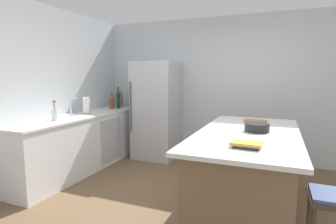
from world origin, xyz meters
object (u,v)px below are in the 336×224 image
at_px(hot_sauce_bottle, 119,104).
at_px(cutting_board, 255,121).
at_px(cookbook_stack, 246,144).
at_px(kitchen_island, 247,171).
at_px(vinegar_bottle, 121,100).
at_px(sink_faucet, 71,106).
at_px(gin_bottle, 120,101).
at_px(wine_bottle, 118,100).
at_px(paper_towel_roll, 86,106).
at_px(bar_stool, 334,208).
at_px(whiskey_bottle, 112,103).
at_px(mixing_bowl, 257,127).
at_px(flower_vase, 55,114).
at_px(refrigerator, 157,110).

height_order(hot_sauce_bottle, cutting_board, hot_sauce_bottle).
bearing_deg(cutting_board, cookbook_stack, -88.48).
xyz_separation_m(kitchen_island, vinegar_bottle, (-2.71, 1.72, 0.57)).
height_order(sink_faucet, gin_bottle, sink_faucet).
relative_size(kitchen_island, wine_bottle, 5.30).
bearing_deg(paper_towel_roll, hot_sauce_bottle, 88.40).
xyz_separation_m(bar_stool, cutting_board, (-0.72, 1.49, 0.41)).
relative_size(cookbook_stack, cutting_board, 0.90).
bearing_deg(gin_bottle, whiskey_bottle, -89.02).
xyz_separation_m(wine_bottle, whiskey_bottle, (-0.09, -0.09, -0.05)).
xyz_separation_m(sink_faucet, mixing_bowl, (2.80, -0.20, -0.10)).
height_order(cookbook_stack, mixing_bowl, mixing_bowl).
bearing_deg(kitchen_island, sink_faucet, 174.49).
relative_size(flower_vase, whiskey_bottle, 1.01).
bearing_deg(flower_vase, vinegar_bottle, 92.43).
bearing_deg(cutting_board, sink_faucet, -169.85).
bearing_deg(gin_bottle, paper_towel_roll, -89.10).
distance_m(vinegar_bottle, whiskey_bottle, 0.38).
bearing_deg(refrigerator, paper_towel_roll, -131.55).
bearing_deg(bar_stool, gin_bottle, 145.31).
bearing_deg(cutting_board, kitchen_island, -90.99).
height_order(refrigerator, cutting_board, refrigerator).
bearing_deg(wine_bottle, flower_vase, -91.13).
height_order(kitchen_island, cutting_board, cutting_board).
height_order(sink_faucet, whiskey_bottle, sink_faucet).
xyz_separation_m(kitchen_island, sink_faucet, (-2.72, 0.26, 0.60)).
height_order(gin_bottle, wine_bottle, wine_bottle).
distance_m(sink_faucet, cutting_board, 2.78).
bearing_deg(cookbook_stack, vinegar_bottle, 138.96).
relative_size(paper_towel_roll, cutting_board, 1.04).
distance_m(sink_faucet, whiskey_bottle, 1.08).
relative_size(flower_vase, hot_sauce_bottle, 1.41).
relative_size(refrigerator, vinegar_bottle, 5.74).
xyz_separation_m(refrigerator, flower_vase, (-0.81, -1.70, 0.11)).
distance_m(whiskey_bottle, mixing_bowl, 3.06).
bearing_deg(cookbook_stack, bar_stool, -4.24).
xyz_separation_m(sink_faucet, gin_bottle, (0.02, 1.37, -0.04)).
distance_m(kitchen_island, sink_faucet, 2.79).
height_order(vinegar_bottle, cookbook_stack, vinegar_bottle).
distance_m(refrigerator, bar_stool, 3.44).
bearing_deg(vinegar_bottle, cookbook_stack, -41.04).
xyz_separation_m(refrigerator, gin_bottle, (-0.87, 0.09, 0.13)).
bearing_deg(mixing_bowl, cookbook_stack, -92.57).
distance_m(paper_towel_roll, mixing_bowl, 2.81).
bearing_deg(cookbook_stack, whiskey_bottle, 143.52).
distance_m(whiskey_bottle, cutting_board, 2.77).
bearing_deg(flower_vase, refrigerator, 64.52).
bearing_deg(bar_stool, refrigerator, 138.27).
bearing_deg(paper_towel_roll, refrigerator, 48.45).
distance_m(bar_stool, vinegar_bottle, 4.26).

